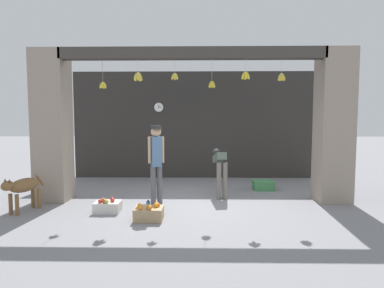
# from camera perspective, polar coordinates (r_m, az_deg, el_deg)

# --- Properties ---
(ground_plane) EXTENTS (60.00, 60.00, 0.00)m
(ground_plane) POSITION_cam_1_polar(r_m,az_deg,el_deg) (6.54, -0.07, -11.40)
(ground_plane) COLOR gray
(shop_back_wall) EXTENTS (7.51, 0.12, 3.32)m
(shop_back_wall) POSITION_cam_1_polar(r_m,az_deg,el_deg) (9.43, 0.27, 3.61)
(shop_back_wall) COLOR #2D2B28
(shop_back_wall) RESTS_ON ground_plane
(shop_pillar_left) EXTENTS (0.70, 0.60, 3.32)m
(shop_pillar_left) POSITION_cam_1_polar(r_m,az_deg,el_deg) (7.34, -25.08, 3.04)
(shop_pillar_left) COLOR gray
(shop_pillar_left) RESTS_ON ground_plane
(shop_pillar_right) EXTENTS (0.70, 0.60, 3.32)m
(shop_pillar_right) POSITION_cam_1_polar(r_m,az_deg,el_deg) (7.25, 25.39, 3.02)
(shop_pillar_right) COLOR gray
(shop_pillar_right) RESTS_ON ground_plane
(storefront_awning) EXTENTS (5.61, 0.29, 0.85)m
(storefront_awning) POSITION_cam_1_polar(r_m,az_deg,el_deg) (6.57, 0.02, 16.65)
(storefront_awning) COLOR #3D3833
(dog) EXTENTS (0.46, 0.96, 0.72)m
(dog) POSITION_cam_1_polar(r_m,az_deg,el_deg) (6.75, -29.53, -7.15)
(dog) COLOR brown
(dog) RESTS_ON ground_plane
(shopkeeper) EXTENTS (0.33, 0.30, 1.69)m
(shopkeeper) POSITION_cam_1_polar(r_m,az_deg,el_deg) (6.30, -6.83, -2.72)
(shopkeeper) COLOR #56565B
(shopkeeper) RESTS_ON ground_plane
(worker_stooping) EXTENTS (0.32, 0.84, 1.10)m
(worker_stooping) POSITION_cam_1_polar(r_m,az_deg,el_deg) (7.05, 5.33, -4.17)
(worker_stooping) COLOR #6B665B
(worker_stooping) RESTS_ON ground_plane
(fruit_crate_oranges) EXTENTS (0.51, 0.40, 0.30)m
(fruit_crate_oranges) POSITION_cam_1_polar(r_m,az_deg,el_deg) (5.58, -8.20, -12.88)
(fruit_crate_oranges) COLOR tan
(fruit_crate_oranges) RESTS_ON ground_plane
(fruit_crate_apples) EXTENTS (0.50, 0.35, 0.28)m
(fruit_crate_apples) POSITION_cam_1_polar(r_m,az_deg,el_deg) (6.19, -15.79, -11.33)
(fruit_crate_apples) COLOR silver
(fruit_crate_apples) RESTS_ON ground_plane
(produce_box_green) EXTENTS (0.52, 0.39, 0.24)m
(produce_box_green) POSITION_cam_1_polar(r_m,az_deg,el_deg) (8.06, 13.43, -7.63)
(produce_box_green) COLOR #42844C
(produce_box_green) RESTS_ON ground_plane
(water_bottle) EXTENTS (0.08, 0.08, 0.24)m
(water_bottle) POSITION_cam_1_polar(r_m,az_deg,el_deg) (6.01, -8.33, -11.76)
(water_bottle) COLOR #2D60AD
(water_bottle) RESTS_ON ground_plane
(wall_clock) EXTENTS (0.30, 0.03, 0.30)m
(wall_clock) POSITION_cam_1_polar(r_m,az_deg,el_deg) (9.44, -6.35, 6.96)
(wall_clock) COLOR black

